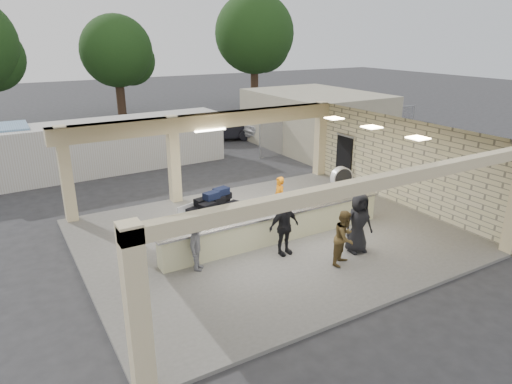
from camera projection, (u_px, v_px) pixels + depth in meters
ground at (269, 237)px, 15.41m from camera, size 120.00×120.00×0.00m
pavilion at (265, 193)px, 15.60m from camera, size 12.01×10.00×3.55m
baggage_counter at (278, 226)px, 14.80m from camera, size 8.20×0.58×0.98m
luggage_cart at (214, 208)px, 15.74m from camera, size 2.57×2.00×1.32m
drum_fan at (341, 178)px, 19.55m from camera, size 0.97×0.52×1.04m
baggage_handler at (279, 199)px, 16.34m from camera, size 0.39×0.62×1.62m
passenger_a at (345, 238)px, 13.20m from camera, size 0.87×0.67×1.65m
passenger_b at (284, 227)px, 13.76m from camera, size 1.07×0.43×1.79m
passenger_c at (198, 243)px, 12.85m from camera, size 0.96×1.06×1.64m
passenger_d at (358, 223)px, 13.91m from camera, size 0.97×0.51×1.90m
car_white_a at (280, 124)px, 30.39m from camera, size 5.97×3.48×1.61m
car_white_b at (311, 119)px, 32.68m from camera, size 4.32×1.73×1.35m
car_dark at (221, 128)px, 29.25m from camera, size 4.93×2.82×1.55m
container_white at (109, 146)px, 22.57m from camera, size 11.72×2.78×2.52m
fence at (345, 129)px, 27.64m from camera, size 12.06×0.06×2.03m
tree_mid at (120, 54)px, 36.17m from camera, size 6.00×5.60×8.00m
tree_right at (257, 37)px, 40.68m from camera, size 7.20×7.00×10.00m
adjacent_building at (315, 119)px, 27.56m from camera, size 6.00×8.00×3.20m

